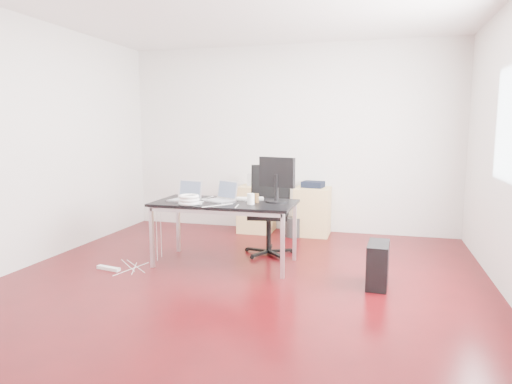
% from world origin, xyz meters
% --- Properties ---
extents(room_shell, '(5.00, 5.00, 5.00)m').
position_xyz_m(room_shell, '(0.04, 0.00, 1.40)').
color(room_shell, '#390609').
rests_on(room_shell, ground).
extents(desk, '(1.60, 0.80, 0.73)m').
position_xyz_m(desk, '(-0.36, 0.51, 0.68)').
color(desk, black).
rests_on(desk, ground).
extents(office_chair, '(0.54, 0.56, 1.08)m').
position_xyz_m(office_chair, '(0.02, 1.11, 0.61)').
color(office_chair, black).
rests_on(office_chair, ground).
extents(filing_cabinet_left, '(0.50, 0.50, 0.70)m').
position_xyz_m(filing_cabinet_left, '(-0.44, 2.23, 0.35)').
color(filing_cabinet_left, tan).
rests_on(filing_cabinet_left, ground).
extents(filing_cabinet_right, '(0.50, 0.50, 0.70)m').
position_xyz_m(filing_cabinet_right, '(0.41, 2.23, 0.35)').
color(filing_cabinet_right, tan).
rests_on(filing_cabinet_right, ground).
extents(pc_tower, '(0.22, 0.46, 0.44)m').
position_xyz_m(pc_tower, '(1.35, 0.18, 0.22)').
color(pc_tower, black).
rests_on(pc_tower, ground).
extents(wastebasket, '(0.31, 0.31, 0.28)m').
position_xyz_m(wastebasket, '(0.16, 2.03, 0.14)').
color(wastebasket, black).
rests_on(wastebasket, ground).
extents(power_strip, '(0.31, 0.12, 0.04)m').
position_xyz_m(power_strip, '(-1.54, -0.06, 0.02)').
color(power_strip, white).
rests_on(power_strip, ground).
extents(laptop_left, '(0.38, 0.32, 0.23)m').
position_xyz_m(laptop_left, '(-0.82, 0.48, 0.79)').
color(laptop_left, silver).
rests_on(laptop_left, desk).
extents(laptop_right, '(0.41, 0.38, 0.23)m').
position_xyz_m(laptop_right, '(-0.40, 0.56, 0.79)').
color(laptop_right, silver).
rests_on(laptop_right, desk).
extents(monitor, '(0.44, 0.26, 0.51)m').
position_xyz_m(monitor, '(0.22, 0.65, 1.01)').
color(monitor, black).
rests_on(monitor, desk).
extents(keyboard, '(0.46, 0.26, 0.02)m').
position_xyz_m(keyboard, '(-0.18, 0.73, 0.74)').
color(keyboard, white).
rests_on(keyboard, desk).
extents(cup_white, '(0.09, 0.09, 0.12)m').
position_xyz_m(cup_white, '(-0.02, 0.41, 0.79)').
color(cup_white, white).
rests_on(cup_white, desk).
extents(cup_brown, '(0.09, 0.09, 0.10)m').
position_xyz_m(cup_brown, '(-0.01, 0.56, 0.78)').
color(cup_brown, brown).
rests_on(cup_brown, desk).
extents(cable_coil, '(0.24, 0.24, 0.11)m').
position_xyz_m(cable_coil, '(-0.68, 0.23, 0.78)').
color(cable_coil, white).
rests_on(cable_coil, desk).
extents(power_adapter, '(0.09, 0.09, 0.03)m').
position_xyz_m(power_adapter, '(-0.58, 0.27, 0.74)').
color(power_adapter, white).
rests_on(power_adapter, desk).
extents(speaker, '(0.09, 0.08, 0.18)m').
position_xyz_m(speaker, '(-0.54, 2.23, 0.79)').
color(speaker, '#9E9E9E').
rests_on(speaker, filing_cabinet_left).
extents(navy_garment, '(0.34, 0.29, 0.09)m').
position_xyz_m(navy_garment, '(0.40, 2.27, 0.74)').
color(navy_garment, black).
rests_on(navy_garment, filing_cabinet_right).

